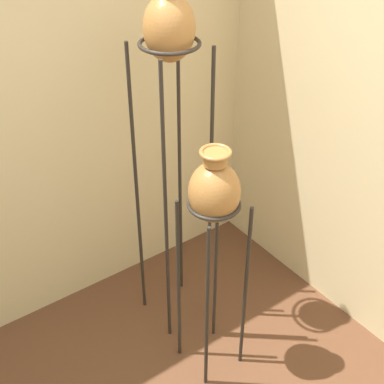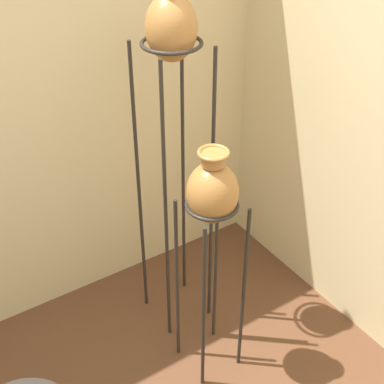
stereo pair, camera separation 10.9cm
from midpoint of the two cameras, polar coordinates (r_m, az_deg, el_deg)
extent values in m
cylinder|color=#28231E|center=(2.84, -3.90, -3.06)|extent=(0.02, 0.02, 1.77)
cylinder|color=#28231E|center=(2.97, 0.91, -1.01)|extent=(0.02, 0.02, 1.77)
cylinder|color=#28231E|center=(3.04, -6.91, -0.28)|extent=(0.02, 0.02, 1.77)
cylinder|color=#28231E|center=(3.17, -2.29, 1.51)|extent=(0.02, 0.02, 1.77)
torus|color=#28231E|center=(2.59, -3.66, 15.52)|extent=(0.30, 0.30, 0.02)
ellipsoid|color=#A87038|center=(2.57, -3.73, 17.02)|extent=(0.25, 0.25, 0.32)
cylinder|color=#28231E|center=(2.79, 0.47, -12.87)|extent=(0.02, 0.02, 1.12)
cylinder|color=#28231E|center=(2.90, 4.61, -10.64)|extent=(0.02, 0.02, 1.12)
cylinder|color=#28231E|center=(2.93, -2.53, -9.88)|extent=(0.02, 0.02, 1.12)
cylinder|color=#28231E|center=(3.04, 1.51, -7.90)|extent=(0.02, 0.02, 1.12)
torus|color=#28231E|center=(2.55, 1.14, -1.31)|extent=(0.26, 0.26, 0.02)
ellipsoid|color=#A87038|center=(2.50, 1.16, -0.02)|extent=(0.25, 0.25, 0.31)
cylinder|color=#A87038|center=(2.40, 1.21, 3.62)|extent=(0.11, 0.11, 0.06)
torus|color=#A87038|center=(2.39, 1.22, 4.24)|extent=(0.15, 0.15, 0.02)
camera|label=1|loc=(0.05, -91.14, -0.79)|focal=50.00mm
camera|label=2|loc=(0.05, 88.86, 0.79)|focal=50.00mm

